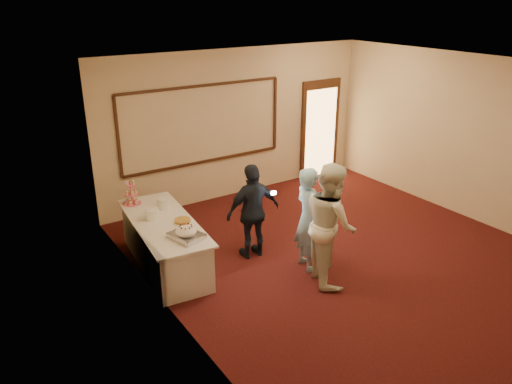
# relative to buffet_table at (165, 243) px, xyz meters

# --- Properties ---
(floor) EXTENTS (7.00, 7.00, 0.00)m
(floor) POSITION_rel_buffet_table_xyz_m (2.56, -1.49, -0.39)
(floor) COLOR black
(floor) RESTS_ON ground
(room_walls) EXTENTS (6.04, 7.04, 3.02)m
(room_walls) POSITION_rel_buffet_table_xyz_m (2.56, -1.49, 1.64)
(room_walls) COLOR beige
(room_walls) RESTS_ON floor
(wall_molding) EXTENTS (3.45, 0.04, 1.55)m
(wall_molding) POSITION_rel_buffet_table_xyz_m (1.76, 1.98, 1.21)
(wall_molding) COLOR black
(wall_molding) RESTS_ON room_walls
(doorway) EXTENTS (1.05, 0.07, 2.20)m
(doorway) POSITION_rel_buffet_table_xyz_m (4.71, 1.96, 0.69)
(doorway) COLOR black
(doorway) RESTS_ON floor
(buffet_table) EXTENTS (1.10, 2.33, 0.77)m
(buffet_table) POSITION_rel_buffet_table_xyz_m (0.00, 0.00, 0.00)
(buffet_table) COLOR silver
(buffet_table) RESTS_ON floor
(pavlova_tray) EXTENTS (0.47, 0.54, 0.19)m
(pavlova_tray) POSITION_rel_buffet_table_xyz_m (0.05, -0.70, 0.46)
(pavlova_tray) COLOR silver
(pavlova_tray) RESTS_ON buffet_table
(cupcake_stand) EXTENTS (0.30, 0.30, 0.44)m
(cupcake_stand) POSITION_rel_buffet_table_xyz_m (-0.15, 0.91, 0.54)
(cupcake_stand) COLOR #E9557A
(cupcake_stand) RESTS_ON buffet_table
(plate_stack_a) EXTENTS (0.21, 0.21, 0.18)m
(plate_stack_a) POSITION_rel_buffet_table_xyz_m (-0.11, 0.15, 0.47)
(plate_stack_a) COLOR white
(plate_stack_a) RESTS_ON buffet_table
(plate_stack_b) EXTENTS (0.21, 0.21, 0.17)m
(plate_stack_b) POSITION_rel_buffet_table_xyz_m (0.21, 0.44, 0.47)
(plate_stack_b) COLOR white
(plate_stack_b) RESTS_ON buffet_table
(tart) EXTENTS (0.29, 0.29, 0.06)m
(tart) POSITION_rel_buffet_table_xyz_m (0.22, -0.22, 0.41)
(tart) COLOR white
(tart) RESTS_ON buffet_table
(man) EXTENTS (0.49, 0.66, 1.63)m
(man) POSITION_rel_buffet_table_xyz_m (1.83, -1.22, 0.43)
(man) COLOR #8ABDDD
(man) RESTS_ON floor
(woman) EXTENTS (0.97, 1.08, 1.82)m
(woman) POSITION_rel_buffet_table_xyz_m (1.87, -1.67, 0.52)
(woman) COLOR white
(woman) RESTS_ON floor
(guest) EXTENTS (0.94, 0.44, 1.56)m
(guest) POSITION_rel_buffet_table_xyz_m (1.33, -0.47, 0.39)
(guest) COLOR black
(guest) RESTS_ON floor
(camera_flash) EXTENTS (0.08, 0.06, 0.05)m
(camera_flash) POSITION_rel_buffet_table_xyz_m (1.53, -0.73, 0.75)
(camera_flash) COLOR white
(camera_flash) RESTS_ON guest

